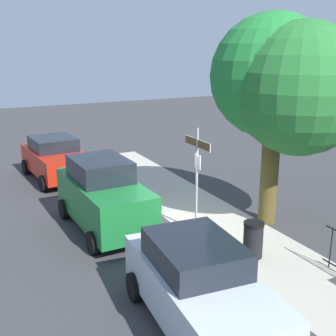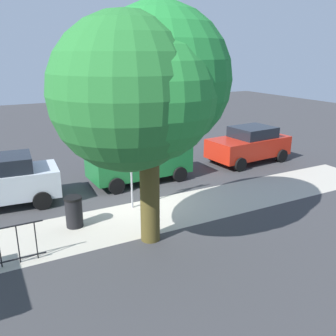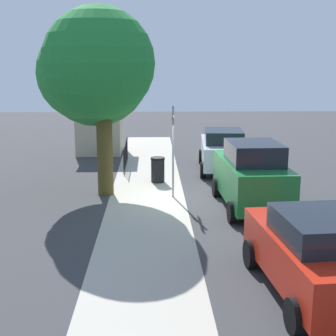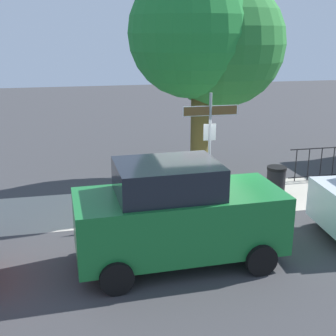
{
  "view_description": "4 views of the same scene",
  "coord_description": "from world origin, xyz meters",
  "px_view_note": "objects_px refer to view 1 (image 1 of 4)",
  "views": [
    {
      "loc": [
        10.99,
        -5.89,
        5.49
      ],
      "look_at": [
        -0.94,
        0.06,
        1.71
      ],
      "focal_mm": 47.08,
      "sensor_mm": 36.0,
      "label": 1
    },
    {
      "loc": [
        4.72,
        11.4,
        5.18
      ],
      "look_at": [
        -0.86,
        0.9,
        1.42
      ],
      "focal_mm": 39.07,
      "sensor_mm": 36.0,
      "label": 2
    },
    {
      "loc": [
        -15.82,
        1.11,
        4.56
      ],
      "look_at": [
        -0.24,
        0.59,
        1.14
      ],
      "focal_mm": 51.43,
      "sensor_mm": 36.0,
      "label": 3
    },
    {
      "loc": [
        -3.07,
        -10.18,
        4.61
      ],
      "look_at": [
        -0.94,
        -0.28,
        1.52
      ],
      "focal_mm": 47.98,
      "sensor_mm": 36.0,
      "label": 4
    }
  ],
  "objects_px": {
    "shade_tree": "(287,84)",
    "car_red": "(55,158)",
    "car_green": "(103,195)",
    "trash_bin": "(253,239)",
    "car_silver": "(199,286)",
    "street_sign": "(197,163)"
  },
  "relations": [
    {
      "from": "shade_tree",
      "to": "car_red",
      "type": "height_order",
      "value": "shade_tree"
    },
    {
      "from": "car_green",
      "to": "trash_bin",
      "type": "height_order",
      "value": "car_green"
    },
    {
      "from": "car_silver",
      "to": "trash_bin",
      "type": "distance_m",
      "value": 3.47
    },
    {
      "from": "car_silver",
      "to": "car_red",
      "type": "bearing_deg",
      "value": -174.36
    },
    {
      "from": "trash_bin",
      "to": "car_green",
      "type": "bearing_deg",
      "value": -140.55
    },
    {
      "from": "street_sign",
      "to": "trash_bin",
      "type": "distance_m",
      "value": 2.75
    },
    {
      "from": "car_green",
      "to": "shade_tree",
      "type": "bearing_deg",
      "value": 66.86
    },
    {
      "from": "trash_bin",
      "to": "shade_tree",
      "type": "bearing_deg",
      "value": 126.29
    },
    {
      "from": "street_sign",
      "to": "shade_tree",
      "type": "xyz_separation_m",
      "value": [
        0.57,
        2.65,
        2.22
      ]
    },
    {
      "from": "car_red",
      "to": "shade_tree",
      "type": "bearing_deg",
      "value": 29.23
    },
    {
      "from": "street_sign",
      "to": "shade_tree",
      "type": "height_order",
      "value": "shade_tree"
    },
    {
      "from": "car_green",
      "to": "car_red",
      "type": "bearing_deg",
      "value": 179.4
    },
    {
      "from": "car_silver",
      "to": "trash_bin",
      "type": "relative_size",
      "value": 4.47
    },
    {
      "from": "shade_tree",
      "to": "car_silver",
      "type": "distance_m",
      "value": 7.02
    },
    {
      "from": "street_sign",
      "to": "car_green",
      "type": "xyz_separation_m",
      "value": [
        -1.41,
        -2.43,
        -1.07
      ]
    },
    {
      "from": "street_sign",
      "to": "car_silver",
      "type": "relative_size",
      "value": 0.72
    },
    {
      "from": "shade_tree",
      "to": "car_silver",
      "type": "bearing_deg",
      "value": -54.47
    },
    {
      "from": "shade_tree",
      "to": "trash_bin",
      "type": "height_order",
      "value": "shade_tree"
    },
    {
      "from": "shade_tree",
      "to": "car_green",
      "type": "relative_size",
      "value": 1.52
    },
    {
      "from": "street_sign",
      "to": "car_silver",
      "type": "distance_m",
      "value": 4.89
    },
    {
      "from": "street_sign",
      "to": "car_silver",
      "type": "xyz_separation_m",
      "value": [
        4.12,
        -2.32,
        -1.22
      ]
    },
    {
      "from": "car_green",
      "to": "trash_bin",
      "type": "xyz_separation_m",
      "value": [
        3.56,
        2.93,
        -0.57
      ]
    }
  ]
}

